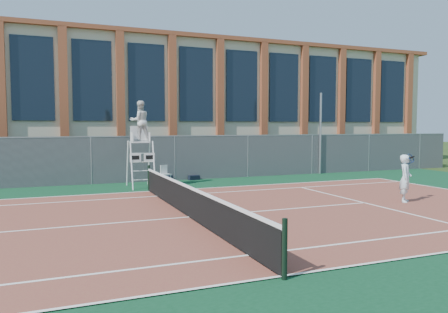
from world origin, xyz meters
name	(u,v)px	position (x,y,z in m)	size (l,w,h in m)	color
ground	(189,218)	(0.00, 0.00, 0.00)	(120.00, 120.00, 0.00)	#233814
apron	(180,212)	(0.00, 1.00, 0.01)	(36.00, 20.00, 0.01)	#0C381D
tennis_court	(189,217)	(0.00, 0.00, 0.02)	(23.77, 10.97, 0.02)	brown
tennis_net	(189,200)	(0.00, 0.00, 0.54)	(0.10, 11.30, 1.10)	black
fence	(135,160)	(0.00, 8.80, 1.10)	(40.00, 0.06, 2.20)	#595E60
hedge	(130,158)	(0.00, 10.00, 1.10)	(40.00, 1.40, 2.20)	black
building	(109,105)	(0.00, 17.95, 4.15)	(45.00, 10.60, 8.22)	#BEB89E
steel_pole	(320,134)	(10.47, 8.70, 2.29)	(0.12, 0.12, 4.57)	#9EA0A5
umpire_chair	(140,123)	(-0.06, 7.05, 2.83)	(1.08, 1.66, 3.87)	white
plastic_chair	(165,172)	(1.31, 8.07, 0.50)	(0.51, 0.51, 0.84)	silver
sports_bag_near	(166,178)	(1.49, 8.60, 0.15)	(0.64, 0.26, 0.27)	black
sports_bag_far	(194,178)	(2.92, 8.60, 0.12)	(0.56, 0.24, 0.23)	black
tennis_player	(405,178)	(7.86, -0.37, 0.88)	(1.00, 0.79, 1.70)	white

